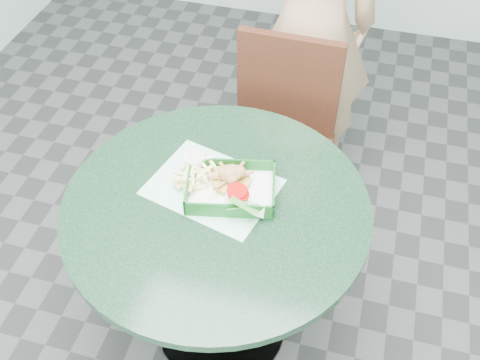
% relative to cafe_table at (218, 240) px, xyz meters
% --- Properties ---
extents(floor, '(4.00, 5.00, 0.02)m').
position_rel_cafe_table_xyz_m(floor, '(0.00, 0.00, -0.58)').
color(floor, '#303335').
rests_on(floor, ground).
extents(cafe_table, '(0.99, 0.99, 0.75)m').
position_rel_cafe_table_xyz_m(cafe_table, '(0.00, 0.00, 0.00)').
color(cafe_table, black).
rests_on(cafe_table, floor).
extents(dining_chair, '(0.43, 0.43, 0.93)m').
position_rel_cafe_table_xyz_m(dining_chair, '(0.08, 0.65, -0.05)').
color(dining_chair, black).
rests_on(dining_chair, floor).
extents(diner_person, '(0.76, 0.61, 1.81)m').
position_rel_cafe_table_xyz_m(diner_person, '(0.11, 1.01, 0.33)').
color(diner_person, tan).
rests_on(diner_person, floor).
extents(placemat, '(0.46, 0.39, 0.00)m').
position_rel_cafe_table_xyz_m(placemat, '(-0.03, 0.06, 0.17)').
color(placemat, '#A7EAD2').
rests_on(placemat, cafe_table).
extents(food_basket, '(0.28, 0.20, 0.06)m').
position_rel_cafe_table_xyz_m(food_basket, '(0.04, 0.05, 0.19)').
color(food_basket, '#125619').
rests_on(food_basket, placemat).
extents(crab_sandwich, '(0.12, 0.12, 0.07)m').
position_rel_cafe_table_xyz_m(crab_sandwich, '(0.03, 0.08, 0.22)').
color(crab_sandwich, gold).
rests_on(crab_sandwich, food_basket).
extents(fries_pile, '(0.12, 0.13, 0.05)m').
position_rel_cafe_table_xyz_m(fries_pile, '(-0.08, 0.10, 0.21)').
color(fries_pile, '#FDEC8D').
rests_on(fries_pile, food_basket).
extents(sauce_ramekin, '(0.07, 0.07, 0.04)m').
position_rel_cafe_table_xyz_m(sauce_ramekin, '(-0.09, 0.15, 0.22)').
color(sauce_ramekin, white).
rests_on(sauce_ramekin, food_basket).
extents(garnish_cup, '(0.12, 0.11, 0.05)m').
position_rel_cafe_table_xyz_m(garnish_cup, '(0.07, -0.00, 0.21)').
color(garnish_cup, white).
rests_on(garnish_cup, food_basket).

